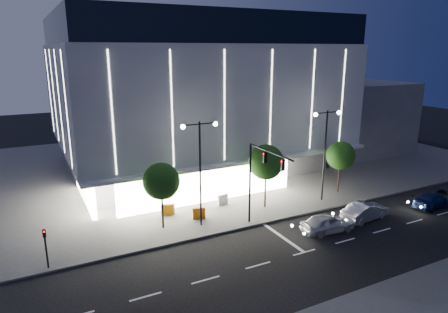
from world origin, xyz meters
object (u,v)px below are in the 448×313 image
at_px(tree_mid, 266,164).
at_px(car_lead, 327,223).
at_px(barrier_b, 169,209).
at_px(street_lamp_west, 200,159).
at_px(barrier_d, 223,199).
at_px(street_lamp_east, 325,142).
at_px(barrier_a, 199,213).
at_px(barrier_c, 167,210).
at_px(car_second, 365,211).
at_px(tree_left, 162,183).
at_px(ped_signal_far, 46,244).
at_px(traffic_mast, 259,172).
at_px(car_third, 433,200).
at_px(tree_right, 340,157).

height_order(tree_mid, car_lead, tree_mid).
bearing_deg(barrier_b, street_lamp_west, -57.88).
bearing_deg(barrier_d, barrier_b, 168.11).
relative_size(street_lamp_east, car_lead, 1.97).
height_order(barrier_a, barrier_c, same).
xyz_separation_m(tree_mid, barrier_c, (-8.87, 2.27, -3.68)).
relative_size(car_second, barrier_b, 4.34).
height_order(car_second, barrier_b, car_second).
bearing_deg(street_lamp_west, barrier_a, 73.77).
bearing_deg(barrier_b, tree_left, -113.07).
xyz_separation_m(street_lamp_west, ped_signal_far, (-12.00, -1.50, -4.07)).
relative_size(tree_left, barrier_a, 5.20).
distance_m(barrier_a, barrier_d, 3.88).
bearing_deg(traffic_mast, barrier_d, 92.63).
bearing_deg(traffic_mast, street_lamp_west, 146.35).
xyz_separation_m(car_lead, barrier_d, (-5.09, 8.91, -0.13)).
bearing_deg(street_lamp_east, traffic_mast, -163.52).
height_order(traffic_mast, car_third, traffic_mast).
bearing_deg(barrier_d, car_lead, -71.58).
relative_size(ped_signal_far, tree_mid, 0.49).
relative_size(tree_right, car_lead, 1.21).
distance_m(car_second, car_third, 7.94).
distance_m(traffic_mast, barrier_d, 7.42).
xyz_separation_m(street_lamp_west, tree_mid, (7.03, 1.02, -1.62)).
xyz_separation_m(car_lead, barrier_b, (-10.50, 8.97, -0.13)).
bearing_deg(tree_left, barrier_d, 18.96).
height_order(street_lamp_west, car_lead, street_lamp_west).
bearing_deg(tree_right, tree_mid, 180.00).
height_order(tree_mid, barrier_d, tree_mid).
xyz_separation_m(tree_mid, car_second, (6.42, -6.22, -3.55)).
distance_m(tree_mid, tree_right, 9.01).
bearing_deg(barrier_d, traffic_mast, -98.68).
height_order(car_second, barrier_c, car_second).
relative_size(ped_signal_far, barrier_d, 2.73).
distance_m(tree_left, barrier_d, 7.85).
distance_m(street_lamp_east, barrier_b, 15.98).
bearing_deg(tree_mid, barrier_d, 145.13).
distance_m(street_lamp_east, car_second, 7.34).
bearing_deg(barrier_a, street_lamp_west, -91.88).
relative_size(street_lamp_east, tree_left, 1.57).
distance_m(ped_signal_far, car_lead, 21.24).
height_order(car_lead, car_third, car_lead).
distance_m(traffic_mast, barrier_b, 9.38).
height_order(street_lamp_east, car_lead, street_lamp_east).
xyz_separation_m(street_lamp_west, barrier_b, (-1.69, 3.38, -5.31)).
xyz_separation_m(barrier_a, barrier_b, (-2.08, 2.04, 0.00)).
xyz_separation_m(street_lamp_west, tree_right, (16.03, 1.02, -2.07)).
xyz_separation_m(street_lamp_east, ped_signal_far, (-25.00, -1.50, -4.07)).
bearing_deg(tree_right, street_lamp_west, -176.36).
relative_size(traffic_mast, barrier_c, 6.43).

